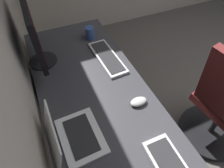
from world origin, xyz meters
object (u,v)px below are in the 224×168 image
(monitor_primary, at_px, (33,31))
(coffee_mug, at_px, (90,33))
(drawer_pedestal, at_px, (83,97))
(keyboard_main, at_px, (107,57))
(laptop_left, at_px, (70,136))
(mouse_main, at_px, (139,102))
(office_chair, at_px, (224,109))

(monitor_primary, relative_size, coffee_mug, 4.88)
(drawer_pedestal, height_order, keyboard_main, keyboard_main)
(laptop_left, xyz_separation_m, coffee_mug, (0.82, -0.39, 0.00))
(keyboard_main, bearing_deg, monitor_primary, 70.37)
(keyboard_main, height_order, coffee_mug, coffee_mug)
(monitor_primary, xyz_separation_m, mouse_main, (-0.62, -0.45, -0.24))
(coffee_mug, bearing_deg, keyboard_main, -174.11)
(laptop_left, xyz_separation_m, office_chair, (-0.07, -1.13, -0.32))
(monitor_primary, height_order, coffee_mug, monitor_primary)
(monitor_primary, distance_m, keyboard_main, 0.53)
(laptop_left, xyz_separation_m, mouse_main, (0.07, -0.43, -0.03))
(mouse_main, bearing_deg, office_chair, -101.72)
(monitor_primary, xyz_separation_m, keyboard_main, (-0.16, -0.44, -0.25))
(monitor_primary, relative_size, mouse_main, 5.40)
(monitor_primary, relative_size, laptop_left, 1.86)
(mouse_main, height_order, office_chair, office_chair)
(monitor_primary, distance_m, mouse_main, 0.80)
(coffee_mug, distance_m, office_chair, 1.21)
(laptop_left, relative_size, mouse_main, 2.91)
(mouse_main, relative_size, coffee_mug, 0.90)
(laptop_left, relative_size, office_chair, 0.31)
(monitor_primary, bearing_deg, drawer_pedestal, -120.86)
(drawer_pedestal, distance_m, coffee_mug, 0.55)
(drawer_pedestal, height_order, coffee_mug, coffee_mug)
(drawer_pedestal, height_order, laptop_left, laptop_left)
(drawer_pedestal, relative_size, office_chair, 0.72)
(laptop_left, bearing_deg, office_chair, -93.75)
(keyboard_main, xyz_separation_m, coffee_mug, (0.29, 0.03, 0.04))
(mouse_main, relative_size, office_chair, 0.11)
(monitor_primary, bearing_deg, office_chair, -123.53)
(monitor_primary, bearing_deg, mouse_main, -143.77)
(coffee_mug, bearing_deg, laptop_left, 154.51)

